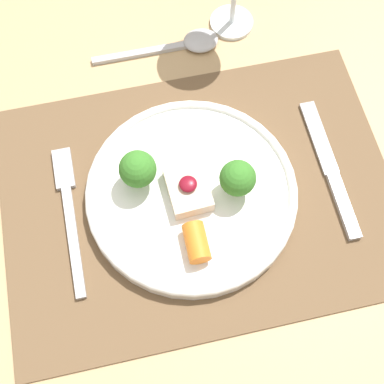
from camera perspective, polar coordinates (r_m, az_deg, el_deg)
The scene contains 7 objects.
ground_plane at distance 1.38m, azimuth 0.37°, elevation -12.34°, with size 8.00×8.00×0.00m, color #4C4742.
dining_table at distance 0.76m, azimuth 0.67°, elevation -2.82°, with size 1.19×1.26×0.72m.
placemat at distance 0.68m, azimuth 0.74°, elevation -0.36°, with size 0.50×0.36×0.00m, color brown.
dinner_plate at distance 0.66m, azimuth -0.07°, elevation -0.16°, with size 0.26×0.26×0.07m.
fork at distance 0.69m, azimuth -12.98°, elevation -1.71°, with size 0.02×0.20×0.01m.
knife at distance 0.71m, azimuth 14.81°, elevation 1.60°, with size 0.02×0.20×0.01m.
spoon at distance 0.80m, azimuth -0.58°, elevation 15.57°, with size 0.18×0.04×0.01m.
Camera 1 is at (-0.07, -0.26, 1.35)m, focal length 50.00 mm.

